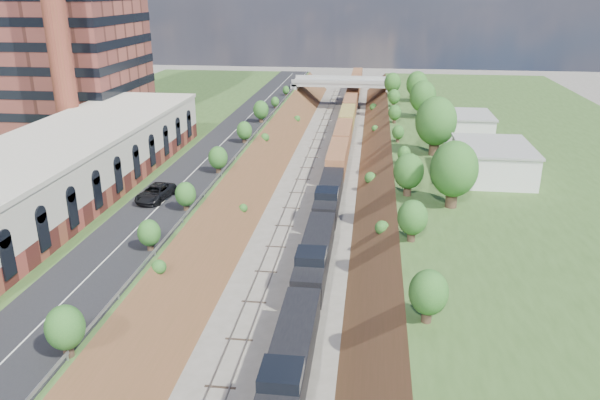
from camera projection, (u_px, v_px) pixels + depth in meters
The scene contains 17 objects.
platform_left at pixel (107, 163), 91.00m from camera, with size 44.00×180.00×5.00m, color #355021.
platform_right at pixel (547, 179), 83.24m from camera, with size 44.00×180.00×5.00m, color #355021.
embankment_left at pixel (245, 184), 89.26m from camera, with size 7.07×180.00×7.07m, color brown.
embankment_right at pixel (391, 190), 86.68m from camera, with size 7.07×180.00×7.07m, color brown.
rail_left_track at pixel (300, 185), 88.25m from camera, with size 1.58×180.00×0.18m, color gray.
rail_right_track at pixel (334, 187), 87.63m from camera, with size 1.58×180.00×0.18m, color gray.
road at pixel (215, 151), 88.07m from camera, with size 8.00×180.00×0.10m, color black.
guardrail at pixel (241, 149), 87.23m from camera, with size 0.10×171.00×0.70m.
commercial_building at pixel (60, 168), 67.84m from camera, with size 14.30×62.30×7.00m.
smokestack at pixel (54, 12), 79.94m from camera, with size 3.20×3.20×40.00m, color brown.
overpass at pixel (342, 88), 144.11m from camera, with size 24.50×8.30×7.40m.
white_building_near at pixel (493, 162), 75.36m from camera, with size 9.00×12.00×4.00m, color silver.
white_building_far at pixel (465, 126), 96.00m from camera, with size 8.00×10.00×3.60m, color silver.
tree_right_large at pixel (454, 170), 64.12m from camera, with size 5.25×5.25×7.61m.
tree_left_crest at pixel (134, 252), 49.65m from camera, with size 2.45×2.45×3.55m.
freight_train at pixel (345, 128), 113.94m from camera, with size 2.89×163.18×4.55m.
suv at pixel (155, 193), 67.25m from camera, with size 2.84×6.17×1.71m, color black.
Camera 1 is at (7.88, -23.05, 28.12)m, focal length 35.00 mm.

